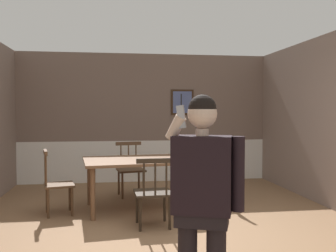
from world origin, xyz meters
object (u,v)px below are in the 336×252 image
at_px(chair_near_window, 56,183).
at_px(chair_at_table_head, 153,192).
at_px(person_figure, 203,193).
at_px(dining_table, 140,164).
at_px(chair_by_doorway, 130,169).
at_px(chair_opposite_corner, 216,175).

bearing_deg(chair_near_window, chair_at_table_head, 46.77).
bearing_deg(chair_at_table_head, person_figure, -89.09).
distance_m(dining_table, chair_at_table_head, 0.96).
relative_size(chair_near_window, chair_by_doorway, 1.00).
bearing_deg(person_figure, dining_table, -65.47).
relative_size(chair_at_table_head, person_figure, 0.56).
xyz_separation_m(dining_table, person_figure, (0.22, -3.14, 0.24)).
distance_m(chair_near_window, person_figure, 3.36).
bearing_deg(dining_table, chair_opposite_corner, 6.42).
bearing_deg(person_figure, chair_opposite_corner, -86.34).
bearing_deg(dining_table, person_figure, -86.08).
bearing_deg(chair_opposite_corner, chair_at_table_head, 122.44).
height_order(dining_table, chair_by_doorway, chair_by_doorway).
distance_m(dining_table, chair_by_doorway, 0.96).
xyz_separation_m(chair_at_table_head, chair_opposite_corner, (1.12, 1.07, 0.01)).
bearing_deg(chair_at_table_head, chair_near_window, 146.72).
distance_m(chair_at_table_head, person_figure, 2.26).
height_order(dining_table, chair_at_table_head, chair_at_table_head).
height_order(dining_table, person_figure, person_figure).
xyz_separation_m(chair_near_window, chair_by_doorway, (1.11, 1.07, 0.02)).
bearing_deg(chair_near_window, chair_opposite_corner, 84.39).
bearing_deg(chair_at_table_head, chair_by_doorway, 94.13).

